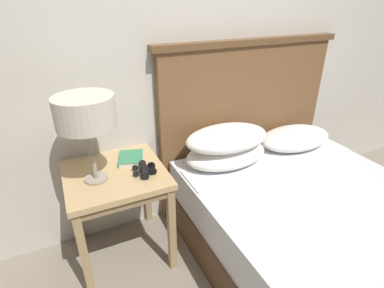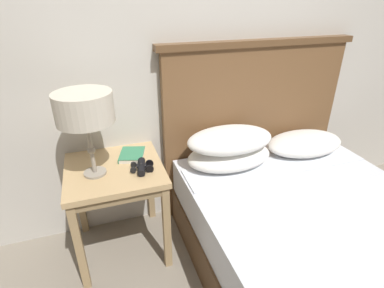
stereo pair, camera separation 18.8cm
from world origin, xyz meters
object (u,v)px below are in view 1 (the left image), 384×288
object	(u,v)px
table_lamp	(85,114)
book_on_nightstand	(131,158)
nightstand	(116,183)
binoculars_pair	(144,170)
bed	(318,227)

from	to	relation	value
table_lamp	book_on_nightstand	size ratio (longest dim) A/B	2.22
table_lamp	nightstand	bearing A→B (deg)	22.66
table_lamp	book_on_nightstand	xyz separation A→B (m)	(0.23, 0.14, -0.39)
book_on_nightstand	binoculars_pair	distance (m)	0.19
nightstand	binoculars_pair	bearing A→B (deg)	-30.81
nightstand	binoculars_pair	distance (m)	0.21
bed	binoculars_pair	xyz separation A→B (m)	(-0.92, 0.53, 0.36)
table_lamp	binoculars_pair	world-z (taller)	table_lamp
nightstand	book_on_nightstand	xyz separation A→B (m)	(0.12, 0.09, 0.10)
binoculars_pair	table_lamp	bearing A→B (deg)	169.92
bed	binoculars_pair	bearing A→B (deg)	150.31
table_lamp	book_on_nightstand	distance (m)	0.47
table_lamp	book_on_nightstand	bearing A→B (deg)	30.05
table_lamp	binoculars_pair	bearing A→B (deg)	-10.08
nightstand	book_on_nightstand	distance (m)	0.18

